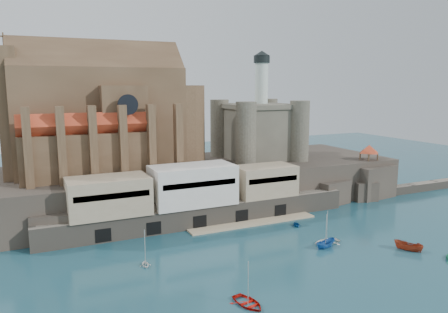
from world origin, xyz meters
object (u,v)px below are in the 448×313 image
church (108,119)px  castle_keep (258,128)px  boat_0 (248,305)px  boat_2 (325,247)px  pavilion (369,150)px

church → castle_keep: church is taller
church → boat_0: church is taller
church → boat_2: 57.14m
pavilion → boat_2: (-34.56, -26.33, -12.73)m
church → pavilion: (66.13, -15.85, -9.40)m
pavilion → boat_2: 45.27m
castle_keep → pavilion: castle_keep is taller
castle_keep → boat_2: size_ratio=6.21×
castle_keep → pavilion: bearing=-30.2°
church → boat_0: (8.16, -55.06, -22.13)m
castle_keep → pavilion: 30.50m
church → boat_2: (31.57, -42.18, -22.13)m
castle_keep → boat_0: castle_keep is taller
pavilion → church: bearing=166.5°
boat_0 → pavilion: bearing=22.9°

